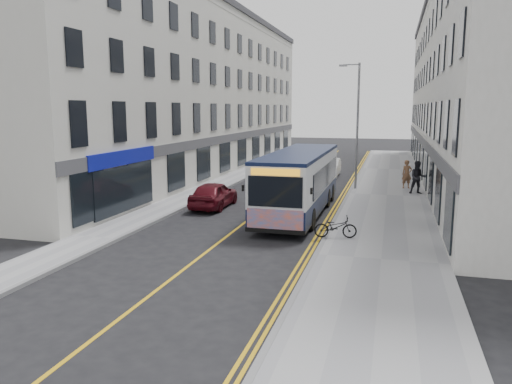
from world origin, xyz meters
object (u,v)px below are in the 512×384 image
Objects in this scene: city_bus at (300,180)px; pedestrian_far at (418,177)px; pedestrian_near at (407,174)px; car_white at (329,168)px; bicycle at (336,227)px; car_maroon at (214,194)px; streetlamp at (356,122)px.

city_bus is 9.23m from pedestrian_far.
pedestrian_near is 0.43× the size of car_white.
bicycle is at bearing -83.12° from car_white.
pedestrian_far is (0.59, -2.02, 0.08)m from pedestrian_near.
pedestrian_far reaches higher than bicycle.
car_white is 14.51m from car_maroon.
streetlamp is at bearing -8.65° from bicycle.
car_white is (-2.60, 18.87, 0.13)m from bicycle.
bicycle is at bearing -112.57° from pedestrian_far.
pedestrian_near is 0.44× the size of car_maroon.
bicycle is 12.28m from pedestrian_far.
city_bus is 5.33m from bicycle.
car_white is (-5.61, 5.12, -0.34)m from pedestrian_near.
bicycle is 14.08m from pedestrian_near.
bicycle is at bearing 143.77° from car_maroon.
pedestrian_far is (5.92, 7.06, -0.60)m from city_bus.
pedestrian_near reaches higher than car_maroon.
streetlamp is 8.80m from city_bus.
pedestrian_near is at bearing 59.57° from city_bus.
car_maroon is at bearing 44.60° from bicycle.
city_bus is at bearing 16.75° from bicycle.
pedestrian_near is 2.10m from pedestrian_far.
pedestrian_near is at bearing -22.05° from bicycle.
city_bus reaches higher than pedestrian_near.
city_bus is 14.24m from car_white.
streetlamp is at bearing 75.58° from city_bus.
pedestrian_near is at bearing -43.36° from car_white.
pedestrian_near is 13.28m from car_maroon.
car_maroon is at bearing -131.20° from streetlamp.
car_maroon is (-4.69, 0.38, -1.01)m from city_bus.
streetlamp reaches higher than pedestrian_far.
pedestrian_far reaches higher than car_maroon.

